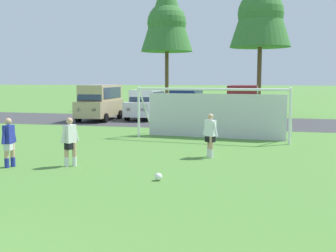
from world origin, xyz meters
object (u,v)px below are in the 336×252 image
object	(u,v)px
player_winger_right	(9,143)
parked_car_slot_left	(147,104)
player_midfield_center	(210,135)
player_winger_left	(70,142)
soccer_ball	(158,177)
soccer_goal	(214,112)
parked_car_slot_center	(243,103)
parked_car_slot_center_left	(186,105)
parked_car_slot_far_left	(100,101)

from	to	relation	value
player_winger_right	parked_car_slot_left	distance (m)	17.34
player_midfield_center	player_winger_right	distance (m)	7.05
player_winger_left	player_winger_right	bearing A→B (deg)	-161.79
player_winger_right	player_midfield_center	bearing A→B (deg)	28.35
soccer_ball	soccer_goal	size ratio (longest dim) A/B	0.03
soccer_ball	player_winger_left	world-z (taller)	player_winger_left
player_midfield_center	parked_car_slot_left	size ratio (longest dim) A/B	0.35
parked_car_slot_center	soccer_goal	bearing A→B (deg)	-97.28
soccer_ball	parked_car_slot_center_left	bearing A→B (deg)	98.79
player_midfield_center	player_winger_left	size ratio (longest dim) A/B	1.00
player_winger_left	parked_car_slot_center_left	distance (m)	16.47
player_midfield_center	parked_car_slot_far_left	xyz separation A→B (m)	(-9.67, 12.42, 0.52)
parked_car_slot_left	parked_car_slot_center_left	distance (m)	3.00
soccer_ball	player_midfield_center	world-z (taller)	player_midfield_center
soccer_goal	parked_car_slot_center	xyz separation A→B (m)	(0.96, 7.51, 0.05)
player_winger_left	parked_car_slot_center_left	size ratio (longest dim) A/B	0.35
player_midfield_center	parked_car_slot_far_left	world-z (taller)	parked_car_slot_far_left
player_midfield_center	parked_car_slot_left	xyz separation A→B (m)	(-6.66, 13.99, 0.29)
player_winger_right	parked_car_slot_center	xyz separation A→B (m)	(6.60, 15.94, 0.52)
player_winger_left	player_winger_right	size ratio (longest dim) A/B	1.00
soccer_ball	parked_car_slot_center_left	distance (m)	17.92
soccer_goal	player_winger_left	size ratio (longest dim) A/B	4.61
player_winger_right	parked_car_slot_left	size ratio (longest dim) A/B	0.35
soccer_goal	player_winger_right	bearing A→B (deg)	-123.79
player_winger_right	parked_car_slot_far_left	bearing A→B (deg)	102.39
parked_car_slot_center	player_winger_right	bearing A→B (deg)	-112.50
soccer_goal	player_winger_right	size ratio (longest dim) A/B	4.61
soccer_ball	parked_car_slot_left	bearing A→B (deg)	107.70
parked_car_slot_left	parked_car_slot_center	bearing A→B (deg)	-11.20
soccer_ball	player_winger_right	bearing A→B (deg)	173.42
player_midfield_center	parked_car_slot_center_left	world-z (taller)	parked_car_slot_center_left
parked_car_slot_left	parked_car_slot_center_left	bearing A→B (deg)	-4.95
soccer_ball	parked_car_slot_center	xyz separation A→B (m)	(1.33, 16.55, 1.23)
player_midfield_center	parked_car_slot_center_left	size ratio (longest dim) A/B	0.35
soccer_goal	player_midfield_center	distance (m)	5.14
parked_car_slot_left	parked_car_slot_center_left	xyz separation A→B (m)	(2.99, -0.26, 0.00)
parked_car_slot_center_left	player_winger_right	bearing A→B (deg)	-98.45
soccer_ball	parked_car_slot_far_left	xyz separation A→B (m)	(-8.74, 16.37, 1.23)
player_winger_left	parked_car_slot_center	world-z (taller)	parked_car_slot_center
parked_car_slot_center	player_midfield_center	bearing A→B (deg)	-91.81
player_midfield_center	parked_car_slot_center	bearing A→B (deg)	88.19
parked_car_slot_far_left	parked_car_slot_left	bearing A→B (deg)	27.56
parked_car_slot_left	player_midfield_center	bearing A→B (deg)	-64.54
soccer_ball	parked_car_slot_far_left	bearing A→B (deg)	118.08
soccer_goal	player_winger_left	bearing A→B (deg)	-115.69
soccer_goal	parked_car_slot_left	bearing A→B (deg)	124.40
parked_car_slot_center	soccer_ball	bearing A→B (deg)	-94.59
soccer_ball	parked_car_slot_center_left	size ratio (longest dim) A/B	0.05
soccer_ball	parked_car_slot_left	world-z (taller)	parked_car_slot_left
soccer_ball	player_winger_left	bearing A→B (deg)	160.06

